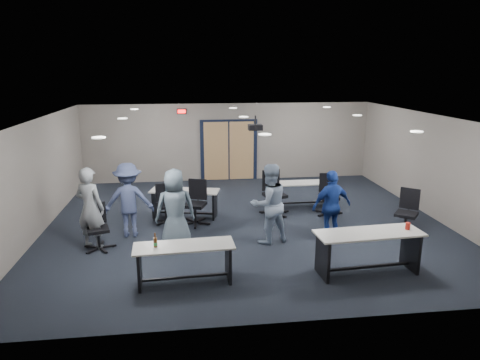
{
  "coord_description": "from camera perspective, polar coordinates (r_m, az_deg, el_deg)",
  "views": [
    {
      "loc": [
        -1.43,
        -10.28,
        3.86
      ],
      "look_at": [
        -0.19,
        -0.3,
        1.23
      ],
      "focal_mm": 32.0,
      "sensor_mm": 36.0,
      "label": 1
    }
  ],
  "objects": [
    {
      "name": "floor",
      "position": [
        11.08,
        0.81,
        -5.74
      ],
      "size": [
        10.0,
        10.0,
        0.0
      ],
      "primitive_type": "plane",
      "color": "black",
      "rests_on": "ground"
    },
    {
      "name": "back_wall",
      "position": [
        15.06,
        -1.52,
        5.06
      ],
      "size": [
        10.0,
        0.04,
        2.7
      ],
      "primitive_type": "cube",
      "color": "gray",
      "rests_on": "floor"
    },
    {
      "name": "front_wall",
      "position": [
        6.46,
        6.35,
        -8.28
      ],
      "size": [
        10.0,
        0.04,
        2.7
      ],
      "primitive_type": "cube",
      "color": "gray",
      "rests_on": "floor"
    },
    {
      "name": "left_wall",
      "position": [
        11.17,
        -25.49,
        0.22
      ],
      "size": [
        0.04,
        9.0,
        2.7
      ],
      "primitive_type": "cube",
      "color": "gray",
      "rests_on": "floor"
    },
    {
      "name": "right_wall",
      "position": [
        12.38,
        24.42,
        1.64
      ],
      "size": [
        0.04,
        9.0,
        2.7
      ],
      "primitive_type": "cube",
      "color": "gray",
      "rests_on": "floor"
    },
    {
      "name": "ceiling",
      "position": [
        10.45,
        0.86,
        8.28
      ],
      "size": [
        10.0,
        9.0,
        0.04
      ],
      "primitive_type": "cube",
      "color": "white",
      "rests_on": "back_wall"
    },
    {
      "name": "double_door",
      "position": [
        15.08,
        -1.5,
        3.91
      ],
      "size": [
        2.0,
        0.07,
        2.2
      ],
      "color": "black",
      "rests_on": "back_wall"
    },
    {
      "name": "exit_sign",
      "position": [
        14.8,
        -7.78,
        9.06
      ],
      "size": [
        0.32,
        0.07,
        0.18
      ],
      "color": "black",
      "rests_on": "back_wall"
    },
    {
      "name": "ceiling_projector",
      "position": [
        11.02,
        2.05,
        7.06
      ],
      "size": [
        0.35,
        0.32,
        0.37
      ],
      "color": "black",
      "rests_on": "ceiling"
    },
    {
      "name": "ceiling_can_lights",
      "position": [
        10.7,
        0.67,
        8.27
      ],
      "size": [
        6.24,
        5.74,
        0.02
      ],
      "primitive_type": null,
      "color": "white",
      "rests_on": "ceiling"
    },
    {
      "name": "table_front_left",
      "position": [
        8.03,
        -7.49,
        -10.11
      ],
      "size": [
        1.86,
        0.7,
        1.02
      ],
      "rotation": [
        0.0,
        0.0,
        0.05
      ],
      "color": "beige",
      "rests_on": "floor"
    },
    {
      "name": "table_front_right",
      "position": [
        8.66,
        16.76,
        -8.29
      ],
      "size": [
        2.1,
        0.82,
        0.97
      ],
      "rotation": [
        0.0,
        0.0,
        0.07
      ],
      "color": "beige",
      "rests_on": "floor"
    },
    {
      "name": "table_back_left",
      "position": [
        11.48,
        -7.37,
        -2.47
      ],
      "size": [
        1.9,
        0.99,
        0.73
      ],
      "rotation": [
        0.0,
        0.0,
        -0.22
      ],
      "color": "beige",
      "rests_on": "floor"
    },
    {
      "name": "table_back_right",
      "position": [
        12.41,
        8.22,
        -1.31
      ],
      "size": [
        1.73,
        0.58,
        0.7
      ],
      "rotation": [
        0.0,
        0.0,
        0.0
      ],
      "color": "beige",
      "rests_on": "floor"
    },
    {
      "name": "chair_back_a",
      "position": [
        11.11,
        -9.9,
        -3.19
      ],
      "size": [
        0.75,
        0.75,
        0.99
      ],
      "primitive_type": null,
      "rotation": [
        0.0,
        0.0,
        0.24
      ],
      "color": "black",
      "rests_on": "floor"
    },
    {
      "name": "chair_back_b",
      "position": [
        10.87,
        -6.02,
        -3.07
      ],
      "size": [
        0.92,
        0.92,
        1.13
      ],
      "primitive_type": null,
      "rotation": [
        0.0,
        0.0,
        -0.36
      ],
      "color": "black",
      "rests_on": "floor"
    },
    {
      "name": "chair_back_c",
      "position": [
        11.54,
        4.68,
        -1.79
      ],
      "size": [
        0.93,
        0.93,
        1.2
      ],
      "primitive_type": null,
      "rotation": [
        0.0,
        0.0,
        0.28
      ],
      "color": "black",
      "rests_on": "floor"
    },
    {
      "name": "chair_back_d",
      "position": [
        11.78,
        11.8,
        -1.97
      ],
      "size": [
        0.76,
        0.76,
        1.1
      ],
      "primitive_type": null,
      "rotation": [
        0.0,
        0.0,
        -0.1
      ],
      "color": "black",
      "rests_on": "floor"
    },
    {
      "name": "chair_loose_left",
      "position": [
        9.84,
        -18.43,
        -6.05
      ],
      "size": [
        0.79,
        0.79,
        1.01
      ],
      "primitive_type": null,
      "rotation": [
        0.0,
        0.0,
        0.28
      ],
      "color": "black",
      "rests_on": "floor"
    },
    {
      "name": "chair_loose_right",
      "position": [
        10.94,
        21.32,
        -4.04
      ],
      "size": [
        0.96,
        0.96,
        1.08
      ],
      "primitive_type": null,
      "rotation": [
        0.0,
        0.0,
        -0.69
      ],
      "color": "black",
      "rests_on": "floor"
    },
    {
      "name": "person_gray",
      "position": [
        9.87,
        -19.35,
        -3.56
      ],
      "size": [
        0.79,
        0.67,
        1.83
      ],
      "primitive_type": "imported",
      "rotation": [
        0.0,
        0.0,
        2.72
      ],
      "color": "#8D949A",
      "rests_on": "floor"
    },
    {
      "name": "person_plaid",
      "position": [
        9.46,
        -8.64,
        -3.82
      ],
      "size": [
        0.93,
        0.67,
        1.78
      ],
      "primitive_type": "imported",
      "rotation": [
        0.0,
        0.0,
        3.26
      ],
      "color": "slate",
      "rests_on": "floor"
    },
    {
      "name": "person_lightblue",
      "position": [
        9.63,
        3.88,
        -3.17
      ],
      "size": [
        1.06,
        0.94,
        1.83
      ],
      "primitive_type": "imported",
      "rotation": [
        0.0,
        0.0,
        3.47
      ],
      "color": "#95A9C5",
      "rests_on": "floor"
    },
    {
      "name": "person_navy",
      "position": [
        9.96,
        12.1,
        -3.4
      ],
      "size": [
        1.04,
        0.63,
        1.66
      ],
      "primitive_type": "imported",
      "rotation": [
        0.0,
        0.0,
        3.38
      ],
      "color": "navy",
      "rests_on": "floor"
    },
    {
      "name": "person_back",
      "position": [
        10.33,
        -14.62,
        -2.59
      ],
      "size": [
        1.17,
        0.7,
        1.76
      ],
      "primitive_type": "imported",
      "rotation": [
        0.0,
        0.0,
        3.19
      ],
      "color": "#444F7A",
      "rests_on": "floor"
    }
  ]
}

